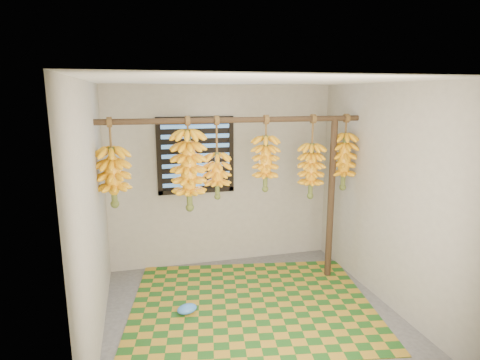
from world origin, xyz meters
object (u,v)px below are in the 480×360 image
object	(u,v)px
banana_bunch_b	(189,170)
banana_bunch_e	(311,171)
banana_bunch_a	(113,177)
banana_bunch_c	(217,175)
support_post	(331,200)
banana_bunch_f	(344,161)
banana_bunch_d	(265,163)
plastic_bag	(187,309)
woven_mat	(252,303)

from	to	relation	value
banana_bunch_b	banana_bunch_e	world-z (taller)	same
banana_bunch_a	banana_bunch_c	size ratio (longest dim) A/B	1.01
banana_bunch_a	banana_bunch_b	distance (m)	0.80
support_post	banana_bunch_f	xyz separation A→B (m)	(0.15, 0.00, 0.48)
banana_bunch_b	banana_bunch_c	distance (m)	0.33
support_post	banana_bunch_d	xyz separation A→B (m)	(-0.86, 0.00, 0.50)
banana_bunch_c	banana_bunch_b	bearing A→B (deg)	180.00
plastic_bag	banana_bunch_e	xyz separation A→B (m)	(1.58, 0.47, 1.33)
support_post	plastic_bag	size ratio (longest dim) A/B	8.97
plastic_bag	banana_bunch_c	distance (m)	1.47
banana_bunch_b	banana_bunch_d	world-z (taller)	same
banana_bunch_b	banana_bunch_e	xyz separation A→B (m)	(1.46, -0.00, -0.07)
plastic_bag	banana_bunch_b	bearing A→B (deg)	75.90
woven_mat	banana_bunch_f	world-z (taller)	banana_bunch_f
banana_bunch_a	banana_bunch_c	distance (m)	1.12
support_post	banana_bunch_a	size ratio (longest dim) A/B	2.13
banana_bunch_d	banana_bunch_f	size ratio (longest dim) A/B	0.96
banana_bunch_c	banana_bunch_f	size ratio (longest dim) A/B	1.02
support_post	banana_bunch_e	world-z (taller)	banana_bunch_e
woven_mat	plastic_bag	distance (m)	0.72
banana_bunch_a	banana_bunch_c	xyz separation A→B (m)	(1.12, 0.00, -0.04)
banana_bunch_a	banana_bunch_e	world-z (taller)	same
banana_bunch_c	banana_bunch_e	world-z (taller)	same
banana_bunch_f	banana_bunch_c	bearing A→B (deg)	-180.00
plastic_bag	banana_bunch_d	bearing A→B (deg)	24.96
woven_mat	banana_bunch_f	bearing A→B (deg)	18.87
banana_bunch_f	banana_bunch_b	bearing A→B (deg)	180.00
plastic_bag	banana_bunch_a	size ratio (longest dim) A/B	0.24
support_post	banana_bunch_c	world-z (taller)	banana_bunch_c
support_post	banana_bunch_b	size ratio (longest dim) A/B	1.93
banana_bunch_a	banana_bunch_d	size ratio (longest dim) A/B	1.07
banana_bunch_d	banana_bunch_f	world-z (taller)	same
banana_bunch_d	support_post	bearing A→B (deg)	0.00
support_post	banana_bunch_a	bearing A→B (deg)	180.00
banana_bunch_e	banana_bunch_f	bearing A→B (deg)	0.00
banana_bunch_c	banana_bunch_f	distance (m)	1.58
banana_bunch_b	banana_bunch_d	bearing A→B (deg)	-0.00
support_post	banana_bunch_e	bearing A→B (deg)	180.00
banana_bunch_d	banana_bunch_b	bearing A→B (deg)	180.00
banana_bunch_e	banana_bunch_f	distance (m)	0.44
banana_bunch_e	banana_bunch_d	bearing A→B (deg)	180.00
banana_bunch_c	banana_bunch_d	world-z (taller)	same
plastic_bag	banana_bunch_b	distance (m)	1.48
support_post	banana_bunch_b	distance (m)	1.80
banana_bunch_a	banana_bunch_e	size ratio (longest dim) A/B	0.94
plastic_bag	banana_bunch_c	xyz separation A→B (m)	(0.44, 0.47, 1.33)
banana_bunch_c	banana_bunch_e	bearing A→B (deg)	0.00
banana_bunch_d	banana_bunch_e	distance (m)	0.59
support_post	woven_mat	distance (m)	1.58
banana_bunch_a	banana_bunch_e	bearing A→B (deg)	0.00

